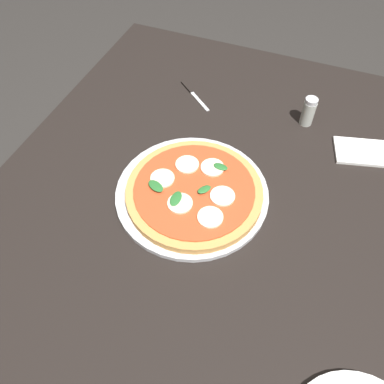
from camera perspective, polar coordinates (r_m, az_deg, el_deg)
ground_plane at (r=1.55m, az=4.82°, el=-16.71°), size 6.00×6.00×0.00m
dining_table at (r=0.99m, az=7.24°, el=-3.31°), size 1.16×1.16×0.73m
serving_tray at (r=0.90m, az=0.00°, el=-0.16°), size 0.35×0.35×0.01m
pizza at (r=0.88m, az=0.32°, el=0.09°), size 0.31×0.31×0.03m
napkin at (r=1.08m, az=23.37°, el=5.39°), size 0.15×0.12×0.01m
knife at (r=1.17m, az=-0.06°, el=14.34°), size 0.12×0.10×0.01m
pepper_shaker at (r=1.09m, az=16.56°, el=11.16°), size 0.03×0.03×0.08m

